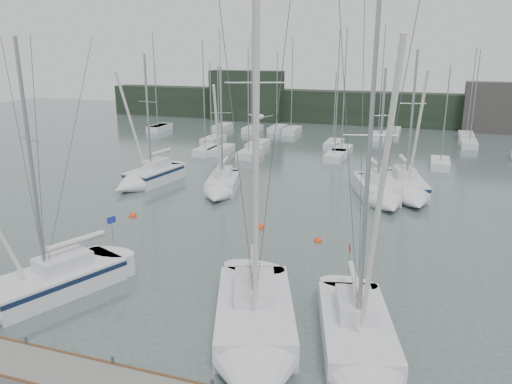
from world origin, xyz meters
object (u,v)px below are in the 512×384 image
at_px(sailboat_mid_a, 145,179).
at_px(buoy_a, 259,228).
at_px(sailboat_near_left, 20,294).
at_px(sailboat_mid_b, 221,188).
at_px(buoy_c, 133,216).
at_px(buoy_b, 318,241).
at_px(sailboat_near_right, 362,358).
at_px(sailboat_mid_c, 381,195).
at_px(sailboat_near_center, 256,341).
at_px(sailboat_mid_d, 409,191).

bearing_deg(sailboat_mid_a, buoy_a, -19.14).
distance_m(sailboat_near_left, buoy_a, 15.34).
relative_size(sailboat_mid_b, buoy_c, 18.91).
xyz_separation_m(sailboat_mid_b, buoy_b, (9.79, -7.68, -0.53)).
relative_size(sailboat_mid_b, buoy_b, 21.21).
bearing_deg(sailboat_mid_b, buoy_c, -131.38).
distance_m(sailboat_near_right, sailboat_mid_c, 21.82).
xyz_separation_m(sailboat_near_center, sailboat_near_right, (4.10, 0.33, -0.05)).
bearing_deg(sailboat_near_left, buoy_b, 69.48).
bearing_deg(buoy_b, sailboat_mid_c, 73.32).
bearing_deg(sailboat_near_right, sailboat_mid_a, 121.83).
height_order(sailboat_near_right, sailboat_mid_c, sailboat_near_right).
bearing_deg(sailboat_mid_d, sailboat_mid_b, -179.60).
xyz_separation_m(sailboat_near_left, buoy_a, (7.23, 13.52, -0.57)).
xyz_separation_m(sailboat_near_left, sailboat_near_right, (15.74, 0.23, -0.05)).
height_order(sailboat_near_center, sailboat_mid_c, sailboat_near_center).
bearing_deg(buoy_a, buoy_c, -175.61).
distance_m(sailboat_near_right, sailboat_mid_a, 29.25).
relative_size(sailboat_mid_d, buoy_b, 24.10).
distance_m(sailboat_mid_a, sailboat_mid_c, 20.00).
height_order(sailboat_mid_b, sailboat_mid_c, sailboat_mid_b).
relative_size(sailboat_near_right, sailboat_mid_a, 1.22).
relative_size(sailboat_near_left, sailboat_mid_c, 1.19).
xyz_separation_m(sailboat_mid_d, buoy_b, (-4.88, -11.44, -0.63)).
bearing_deg(sailboat_near_right, sailboat_mid_d, 73.56).
bearing_deg(sailboat_near_left, sailboat_mid_a, 127.65).
relative_size(sailboat_near_right, buoy_a, 21.52).
distance_m(sailboat_mid_a, sailboat_mid_d, 22.22).
bearing_deg(sailboat_near_left, sailboat_mid_b, 107.48).
height_order(sailboat_near_left, buoy_a, sailboat_near_left).
distance_m(sailboat_mid_b, sailboat_mid_d, 15.15).
relative_size(sailboat_near_center, sailboat_mid_b, 1.62).
bearing_deg(sailboat_near_center, sailboat_mid_b, 96.47).
xyz_separation_m(sailboat_near_left, sailboat_mid_c, (14.35, 22.01, 0.04)).
height_order(sailboat_near_right, sailboat_mid_d, sailboat_near_right).
bearing_deg(sailboat_near_left, buoy_c, 121.56).
xyz_separation_m(buoy_b, buoy_c, (-13.57, 0.41, 0.00)).
height_order(sailboat_mid_a, buoy_a, sailboat_mid_a).
xyz_separation_m(sailboat_near_center, sailboat_mid_a, (-17.21, 20.35, 0.06)).
xyz_separation_m(sailboat_mid_a, sailboat_mid_d, (21.93, 3.57, -0.00)).
relative_size(sailboat_near_right, sailboat_mid_d, 1.18).
height_order(sailboat_near_center, sailboat_near_right, sailboat_near_center).
bearing_deg(sailboat_mid_d, buoy_a, -145.48).
relative_size(sailboat_mid_a, sailboat_mid_d, 0.97).
bearing_deg(sailboat_mid_d, buoy_c, -163.10).
distance_m(sailboat_near_right, sailboat_mid_d, 23.61).
bearing_deg(sailboat_near_right, sailboat_mid_c, 78.70).
distance_m(sailboat_mid_b, sailboat_mid_c, 12.82).
bearing_deg(sailboat_mid_b, sailboat_near_left, -108.72).
height_order(sailboat_mid_a, sailboat_mid_c, sailboat_mid_a).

